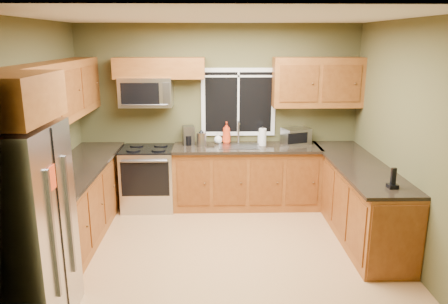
{
  "coord_description": "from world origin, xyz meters",
  "views": [
    {
      "loc": [
        -0.07,
        -4.76,
        2.48
      ],
      "look_at": [
        0.05,
        0.35,
        1.15
      ],
      "focal_mm": 35.0,
      "sensor_mm": 36.0,
      "label": 1
    }
  ],
  "objects_px": {
    "soap_bottle_a": "(227,132)",
    "soap_bottle_b": "(261,136)",
    "paper_towel_roll": "(263,137)",
    "range": "(149,178)",
    "soap_bottle_c": "(218,138)",
    "toaster_oven": "(296,136)",
    "microwave": "(146,92)",
    "kettle": "(201,139)",
    "refrigerator": "(18,231)",
    "coffee_maker": "(189,136)",
    "cordless_phone": "(393,182)"
  },
  "relations": [
    {
      "from": "soap_bottle_a",
      "to": "soap_bottle_b",
      "type": "xyz_separation_m",
      "value": [
        0.52,
        -0.01,
        -0.06
      ]
    },
    {
      "from": "paper_towel_roll",
      "to": "range",
      "type": "bearing_deg",
      "value": -177.63
    },
    {
      "from": "soap_bottle_c",
      "to": "soap_bottle_b",
      "type": "bearing_deg",
      "value": 0.56
    },
    {
      "from": "toaster_oven",
      "to": "paper_towel_roll",
      "type": "relative_size",
      "value": 1.63
    },
    {
      "from": "soap_bottle_c",
      "to": "toaster_oven",
      "type": "bearing_deg",
      "value": -3.08
    },
    {
      "from": "microwave",
      "to": "paper_towel_roll",
      "type": "distance_m",
      "value": 1.83
    },
    {
      "from": "soap_bottle_a",
      "to": "range",
      "type": "bearing_deg",
      "value": -168.86
    },
    {
      "from": "paper_towel_roll",
      "to": "kettle",
      "type": "bearing_deg",
      "value": -177.79
    },
    {
      "from": "refrigerator",
      "to": "soap_bottle_c",
      "type": "height_order",
      "value": "refrigerator"
    },
    {
      "from": "refrigerator",
      "to": "soap_bottle_b",
      "type": "xyz_separation_m",
      "value": [
        2.38,
        2.99,
        0.14
      ]
    },
    {
      "from": "microwave",
      "to": "kettle",
      "type": "distance_m",
      "value": 1.05
    },
    {
      "from": "coffee_maker",
      "to": "paper_towel_roll",
      "type": "bearing_deg",
      "value": -5.18
    },
    {
      "from": "range",
      "to": "toaster_oven",
      "type": "relative_size",
      "value": 2.05
    },
    {
      "from": "kettle",
      "to": "soap_bottle_b",
      "type": "height_order",
      "value": "kettle"
    },
    {
      "from": "coffee_maker",
      "to": "soap_bottle_a",
      "type": "relative_size",
      "value": 0.83
    },
    {
      "from": "range",
      "to": "kettle",
      "type": "relative_size",
      "value": 3.73
    },
    {
      "from": "microwave",
      "to": "refrigerator",
      "type": "bearing_deg",
      "value": -103.34
    },
    {
      "from": "paper_towel_roll",
      "to": "soap_bottle_b",
      "type": "bearing_deg",
      "value": 92.93
    },
    {
      "from": "microwave",
      "to": "toaster_oven",
      "type": "distance_m",
      "value": 2.31
    },
    {
      "from": "refrigerator",
      "to": "microwave",
      "type": "xyz_separation_m",
      "value": [
        0.69,
        2.91,
        0.83
      ]
    },
    {
      "from": "kettle",
      "to": "soap_bottle_b",
      "type": "bearing_deg",
      "value": 11.39
    },
    {
      "from": "coffee_maker",
      "to": "soap_bottle_a",
      "type": "bearing_deg",
      "value": 6.0
    },
    {
      "from": "toaster_oven",
      "to": "soap_bottle_c",
      "type": "bearing_deg",
      "value": 176.92
    },
    {
      "from": "microwave",
      "to": "soap_bottle_c",
      "type": "height_order",
      "value": "microwave"
    },
    {
      "from": "toaster_oven",
      "to": "coffee_maker",
      "type": "relative_size",
      "value": 1.68
    },
    {
      "from": "toaster_oven",
      "to": "soap_bottle_b",
      "type": "distance_m",
      "value": 0.53
    },
    {
      "from": "range",
      "to": "paper_towel_roll",
      "type": "bearing_deg",
      "value": 2.37
    },
    {
      "from": "coffee_maker",
      "to": "kettle",
      "type": "xyz_separation_m",
      "value": [
        0.2,
        -0.13,
        -0.01
      ]
    },
    {
      "from": "kettle",
      "to": "cordless_phone",
      "type": "xyz_separation_m",
      "value": [
        2.08,
        -1.91,
        -0.05
      ]
    },
    {
      "from": "kettle",
      "to": "soap_bottle_c",
      "type": "distance_m",
      "value": 0.31
    },
    {
      "from": "microwave",
      "to": "kettle",
      "type": "relative_size",
      "value": 3.03
    },
    {
      "from": "refrigerator",
      "to": "cordless_phone",
      "type": "distance_m",
      "value": 3.68
    },
    {
      "from": "coffee_maker",
      "to": "range",
      "type": "bearing_deg",
      "value": -164.11
    },
    {
      "from": "coffee_maker",
      "to": "paper_towel_roll",
      "type": "distance_m",
      "value": 1.11
    },
    {
      "from": "range",
      "to": "soap_bottle_a",
      "type": "relative_size",
      "value": 2.87
    },
    {
      "from": "coffee_maker",
      "to": "cordless_phone",
      "type": "bearing_deg",
      "value": -41.95
    },
    {
      "from": "kettle",
      "to": "soap_bottle_c",
      "type": "height_order",
      "value": "kettle"
    },
    {
      "from": "toaster_oven",
      "to": "soap_bottle_a",
      "type": "bearing_deg",
      "value": 175.43
    },
    {
      "from": "soap_bottle_b",
      "to": "cordless_phone",
      "type": "distance_m",
      "value": 2.4
    },
    {
      "from": "refrigerator",
      "to": "kettle",
      "type": "bearing_deg",
      "value": 62.14
    },
    {
      "from": "soap_bottle_c",
      "to": "cordless_phone",
      "type": "bearing_deg",
      "value": -48.71
    },
    {
      "from": "microwave",
      "to": "soap_bottle_c",
      "type": "relative_size",
      "value": 4.77
    },
    {
      "from": "range",
      "to": "soap_bottle_c",
      "type": "xyz_separation_m",
      "value": [
        1.04,
        0.21,
        0.55
      ]
    },
    {
      "from": "toaster_oven",
      "to": "paper_towel_roll",
      "type": "bearing_deg",
      "value": -171.48
    },
    {
      "from": "coffee_maker",
      "to": "toaster_oven",
      "type": "bearing_deg",
      "value": -0.82
    },
    {
      "from": "coffee_maker",
      "to": "kettle",
      "type": "bearing_deg",
      "value": -34.55
    },
    {
      "from": "coffee_maker",
      "to": "cordless_phone",
      "type": "distance_m",
      "value": 3.06
    },
    {
      "from": "refrigerator",
      "to": "toaster_oven",
      "type": "relative_size",
      "value": 3.93
    },
    {
      "from": "cordless_phone",
      "to": "paper_towel_roll",
      "type": "bearing_deg",
      "value": 121.11
    },
    {
      "from": "range",
      "to": "toaster_oven",
      "type": "distance_m",
      "value": 2.3
    }
  ]
}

